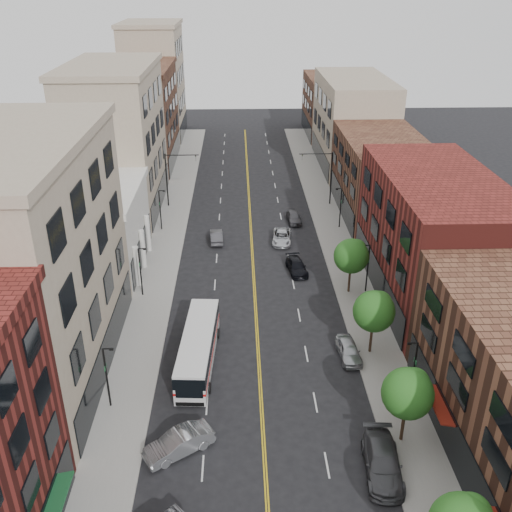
{
  "coord_description": "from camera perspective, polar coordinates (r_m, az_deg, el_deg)",
  "views": [
    {
      "loc": [
        -1.44,
        -24.71,
        28.4
      ],
      "look_at": [
        0.07,
        22.39,
        5.0
      ],
      "focal_mm": 40.0,
      "sensor_mm": 36.0,
      "label": 1
    }
  ],
  "objects": [
    {
      "name": "lamp_r_3",
      "position": [
        70.62,
        8.42,
        5.01
      ],
      "size": [
        0.81,
        0.55,
        5.05
      ],
      "color": "black",
      "rests_on": "sidewalk_right"
    },
    {
      "name": "tree_r_3",
      "position": [
        55.55,
        9.59,
        0.1
      ],
      "size": [
        3.4,
        3.4,
        5.59
      ],
      "color": "black",
      "rests_on": "sidewalk_right"
    },
    {
      "name": "car_parked_mid",
      "position": [
        38.98,
        12.53,
        -19.48
      ],
      "size": [
        2.7,
        5.71,
        1.61
      ],
      "primitive_type": "imported",
      "rotation": [
        0.0,
        0.0,
        -0.08
      ],
      "color": "#424346",
      "rests_on": "ground"
    },
    {
      "name": "lamp_r_1",
      "position": [
        43.24,
        15.47,
        -10.74
      ],
      "size": [
        0.81,
        0.55,
        5.05
      ],
      "color": "black",
      "rests_on": "sidewalk_right"
    },
    {
      "name": "bldg_l_far_b",
      "position": [
        96.3,
        -11.41,
        13.37
      ],
      "size": [
        10.0,
        20.0,
        15.0
      ],
      "primitive_type": "cube",
      "color": "#543021",
      "rests_on": "ground"
    },
    {
      "name": "car_lane_b",
      "position": [
        66.96,
        2.6,
        1.91
      ],
      "size": [
        2.69,
        4.98,
        1.33
      ],
      "primitive_type": "imported",
      "rotation": [
        0.0,
        0.0,
        -0.1
      ],
      "color": "silver",
      "rests_on": "ground"
    },
    {
      "name": "bldg_r_far_b",
      "position": [
        95.0,
        9.65,
        13.03
      ],
      "size": [
        10.0,
        22.0,
        14.0
      ],
      "primitive_type": "cube",
      "color": "gray",
      "rests_on": "ground"
    },
    {
      "name": "car_lane_a",
      "position": [
        60.33,
        4.09,
        -1.06
      ],
      "size": [
        2.36,
        4.58,
        1.27
      ],
      "primitive_type": "imported",
      "rotation": [
        0.0,
        0.0,
        0.14
      ],
      "color": "black",
      "rests_on": "ground"
    },
    {
      "name": "bldg_l_tanoffice",
      "position": [
        45.17,
        -21.79,
        -1.06
      ],
      "size": [
        10.0,
        22.0,
        18.0
      ],
      "primitive_type": "cube",
      "color": "gray",
      "rests_on": "ground"
    },
    {
      "name": "car_angle_b",
      "position": [
        39.65,
        -7.72,
        -18.05
      ],
      "size": [
        4.87,
        3.94,
        1.56
      ],
      "primitive_type": "imported",
      "rotation": [
        0.0,
        0.0,
        -1.0
      ],
      "color": "#A8ABAF",
      "rests_on": "ground"
    },
    {
      "name": "bldg_l_far_a",
      "position": [
        76.84,
        -13.72,
        11.05
      ],
      "size": [
        10.0,
        20.0,
        18.0
      ],
      "primitive_type": "cube",
      "color": "gray",
      "rests_on": "ground"
    },
    {
      "name": "lamp_r_2",
      "position": [
        56.33,
        11.08,
        -0.96
      ],
      "size": [
        0.81,
        0.55,
        5.05
      ],
      "color": "black",
      "rests_on": "sidewalk_right"
    },
    {
      "name": "bldg_r_far_c",
      "position": [
        114.55,
        7.71,
        14.65
      ],
      "size": [
        10.0,
        18.0,
        11.0
      ],
      "primitive_type": "cube",
      "color": "#543021",
      "rests_on": "ground"
    },
    {
      "name": "bldg_r_far_a",
      "position": [
        75.81,
        12.45,
        7.8
      ],
      "size": [
        10.0,
        20.0,
        10.0
      ],
      "primitive_type": "cube",
      "color": "#543021",
      "rests_on": "ground"
    },
    {
      "name": "lamp_l_1",
      "position": [
        42.51,
        -14.67,
        -11.36
      ],
      "size": [
        0.81,
        0.55,
        5.05
      ],
      "color": "black",
      "rests_on": "sidewalk_left"
    },
    {
      "name": "signal_mast_left",
      "position": [
        77.0,
        -8.42,
        8.15
      ],
      "size": [
        4.49,
        0.18,
        7.2
      ],
      "color": "black",
      "rests_on": "sidewalk_left"
    },
    {
      "name": "tree_r_1",
      "position": [
        39.17,
        15.03,
        -12.97
      ],
      "size": [
        3.4,
        3.4,
        5.59
      ],
      "color": "black",
      "rests_on": "sidewalk_right"
    },
    {
      "name": "car_lane_behind",
      "position": [
        67.17,
        -3.98,
        1.96
      ],
      "size": [
        1.7,
        4.17,
        1.35
      ],
      "primitive_type": "imported",
      "rotation": [
        0.0,
        0.0,
        3.21
      ],
      "color": "#414145",
      "rests_on": "ground"
    },
    {
      "name": "ground",
      "position": [
        37.67,
        1.06,
        -22.52
      ],
      "size": [
        220.0,
        220.0,
        0.0
      ],
      "primitive_type": "plane",
      "color": "black",
      "rests_on": "ground"
    },
    {
      "name": "bldg_l_far_c",
      "position": [
        113.3,
        -10.14,
        16.68
      ],
      "size": [
        10.0,
        16.0,
        20.0
      ],
      "primitive_type": "cube",
      "color": "gray",
      "rests_on": "ground"
    },
    {
      "name": "city_bus",
      "position": [
        46.39,
        -5.8,
        -8.99
      ],
      "size": [
        3.14,
        11.03,
        2.8
      ],
      "rotation": [
        0.0,
        0.0,
        -0.06
      ],
      "color": "silver",
      "rests_on": "ground"
    },
    {
      "name": "tree_r_2",
      "position": [
        47.01,
        11.81,
        -5.3
      ],
      "size": [
        3.4,
        3.4,
        5.59
      ],
      "color": "black",
      "rests_on": "sidewalk_right"
    },
    {
      "name": "bldg_r_mid",
      "position": [
        56.69,
        17.32,
        1.88
      ],
      "size": [
        10.0,
        22.0,
        12.0
      ],
      "primitive_type": "cube",
      "color": "#5C1D18",
      "rests_on": "ground"
    },
    {
      "name": "car_lane_c",
      "position": [
        72.57,
        3.8,
        3.9
      ],
      "size": [
        1.88,
        4.12,
        1.37
      ],
      "primitive_type": "imported",
      "rotation": [
        0.0,
        0.0,
        0.07
      ],
      "color": "#434247",
      "rests_on": "ground"
    },
    {
      "name": "signal_mast_right",
      "position": [
        77.38,
        7.03,
        8.33
      ],
      "size": [
        4.49,
        0.18,
        7.2
      ],
      "color": "black",
      "rests_on": "sidewalk_right"
    },
    {
      "name": "lamp_l_3",
      "position": [
        70.17,
        -9.54,
        4.79
      ],
      "size": [
        0.81,
        0.55,
        5.05
      ],
      "color": "black",
      "rests_on": "sidewalk_left"
    },
    {
      "name": "sidewalk_left",
      "position": [
        66.64,
        -9.04,
        0.9
      ],
      "size": [
        4.0,
        110.0,
        0.15
      ],
      "primitive_type": "cube",
      "color": "gray",
      "rests_on": "ground"
    },
    {
      "name": "lamp_l_2",
      "position": [
        55.76,
        -11.45,
        -1.29
      ],
      "size": [
        0.81,
        0.55,
        5.05
      ],
      "color": "black",
      "rests_on": "sidewalk_left"
    },
    {
      "name": "bldg_l_white",
      "position": [
        62.77,
        -16.05,
        2.46
      ],
      "size": [
        10.0,
        14.0,
        8.0
      ],
      "primitive_type": "cube",
      "color": "silver",
      "rests_on": "ground"
    },
    {
      "name": "sidewalk_right",
      "position": [
        67.07,
        8.16,
        1.14
      ],
      "size": [
        4.0,
        110.0,
        0.15
      ],
      "primitive_type": "cube",
      "color": "gray",
      "rests_on": "ground"
    },
    {
      "name": "car_parked_far",
      "position": [
        47.96,
        9.25,
        -9.28
      ],
      "size": [
        1.91,
        4.17,
        1.39
      ],
      "primitive_type": "imported",
      "rotation": [
        0.0,
        0.0,
        0.07
      ],
      "color": "silver",
      "rests_on": "ground"
    }
  ]
}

